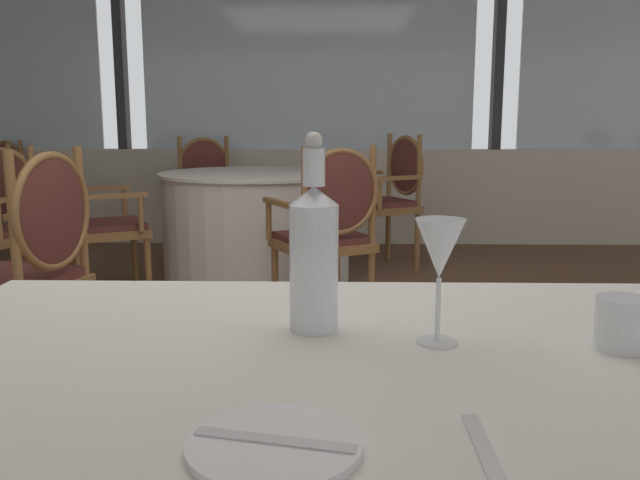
{
  "coord_description": "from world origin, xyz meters",
  "views": [
    {
      "loc": [
        0.25,
        -2.16,
        1.1
      ],
      "look_at": [
        0.22,
        -1.08,
        0.9
      ],
      "focal_mm": 37.46,
      "sensor_mm": 36.0,
      "label": 1
    }
  ],
  "objects_px": {
    "side_plate": "(274,445)",
    "dining_chair_0_1": "(92,215)",
    "dining_chair_0_0": "(209,186)",
    "water_tumbler": "(621,323)",
    "water_bottle": "(314,253)",
    "dining_chair_0_2": "(330,223)",
    "dining_chair_0_3": "(391,190)",
    "dining_chair_3_0": "(29,256)",
    "wine_glass": "(440,252)"
  },
  "relations": [
    {
      "from": "side_plate",
      "to": "dining_chair_0_1",
      "type": "bearing_deg",
      "value": 113.03
    },
    {
      "from": "side_plate",
      "to": "dining_chair_0_0",
      "type": "height_order",
      "value": "dining_chair_0_0"
    },
    {
      "from": "water_tumbler",
      "to": "water_bottle",
      "type": "bearing_deg",
      "value": 169.71
    },
    {
      "from": "dining_chair_0_2",
      "to": "dining_chair_0_3",
      "type": "height_order",
      "value": "dining_chair_0_3"
    },
    {
      "from": "dining_chair_0_1",
      "to": "dining_chair_3_0",
      "type": "xyz_separation_m",
      "value": [
        0.3,
        -1.49,
        0.05
      ]
    },
    {
      "from": "dining_chair_3_0",
      "to": "wine_glass",
      "type": "bearing_deg",
      "value": 144.87
    },
    {
      "from": "side_plate",
      "to": "dining_chair_0_0",
      "type": "bearing_deg",
      "value": 101.56
    },
    {
      "from": "wine_glass",
      "to": "dining_chair_0_2",
      "type": "xyz_separation_m",
      "value": [
        -0.19,
        2.55,
        -0.34
      ]
    },
    {
      "from": "dining_chair_0_1",
      "to": "dining_chair_0_3",
      "type": "distance_m",
      "value": 2.16
    },
    {
      "from": "dining_chair_0_3",
      "to": "dining_chair_0_0",
      "type": "bearing_deg",
      "value": -44.92
    },
    {
      "from": "wine_glass",
      "to": "dining_chair_0_1",
      "type": "height_order",
      "value": "wine_glass"
    },
    {
      "from": "side_plate",
      "to": "dining_chair_0_2",
      "type": "height_order",
      "value": "dining_chair_0_2"
    },
    {
      "from": "water_bottle",
      "to": "water_tumbler",
      "type": "xyz_separation_m",
      "value": [
        0.47,
        -0.08,
        -0.09
      ]
    },
    {
      "from": "dining_chair_0_1",
      "to": "dining_chair_0_2",
      "type": "bearing_deg",
      "value": -45.29
    },
    {
      "from": "wine_glass",
      "to": "dining_chair_0_3",
      "type": "bearing_deg",
      "value": 86.32
    },
    {
      "from": "dining_chair_0_1",
      "to": "dining_chair_0_2",
      "type": "relative_size",
      "value": 0.93
    },
    {
      "from": "dining_chair_0_1",
      "to": "wine_glass",
      "type": "bearing_deg",
      "value": -89.25
    },
    {
      "from": "dining_chair_3_0",
      "to": "water_bottle",
      "type": "bearing_deg",
      "value": 141.76
    },
    {
      "from": "dining_chair_0_0",
      "to": "dining_chair_0_2",
      "type": "distance_m",
      "value": 2.16
    },
    {
      "from": "dining_chair_0_3",
      "to": "dining_chair_3_0",
      "type": "height_order",
      "value": "dining_chair_0_3"
    },
    {
      "from": "dining_chair_0_2",
      "to": "dining_chair_0_3",
      "type": "bearing_deg",
      "value": -44.98
    },
    {
      "from": "water_bottle",
      "to": "dining_chair_0_1",
      "type": "distance_m",
      "value": 3.29
    },
    {
      "from": "water_bottle",
      "to": "dining_chair_0_1",
      "type": "xyz_separation_m",
      "value": [
        -1.45,
        2.93,
        -0.35
      ]
    },
    {
      "from": "dining_chair_0_1",
      "to": "dining_chair_0_2",
      "type": "height_order",
      "value": "dining_chair_0_2"
    },
    {
      "from": "wine_glass",
      "to": "dining_chair_3_0",
      "type": "distance_m",
      "value": 2.05
    },
    {
      "from": "wine_glass",
      "to": "dining_chair_3_0",
      "type": "xyz_separation_m",
      "value": [
        -1.35,
        1.51,
        -0.32
      ]
    },
    {
      "from": "water_tumbler",
      "to": "dining_chair_0_0",
      "type": "height_order",
      "value": "dining_chair_0_0"
    },
    {
      "from": "side_plate",
      "to": "dining_chair_0_3",
      "type": "bearing_deg",
      "value": 83.71
    },
    {
      "from": "side_plate",
      "to": "wine_glass",
      "type": "xyz_separation_m",
      "value": [
        0.22,
        0.35,
        0.14
      ]
    },
    {
      "from": "wine_glass",
      "to": "dining_chair_0_0",
      "type": "relative_size",
      "value": 0.2
    },
    {
      "from": "dining_chair_0_2",
      "to": "dining_chair_3_0",
      "type": "bearing_deg",
      "value": 103.95
    },
    {
      "from": "dining_chair_0_3",
      "to": "dining_chair_0_2",
      "type": "bearing_deg",
      "value": 45.02
    },
    {
      "from": "dining_chair_0_1",
      "to": "dining_chair_0_3",
      "type": "bearing_deg",
      "value": 0.0
    },
    {
      "from": "side_plate",
      "to": "dining_chair_0_1",
      "type": "height_order",
      "value": "dining_chair_0_1"
    },
    {
      "from": "water_tumbler",
      "to": "dining_chair_0_1",
      "type": "bearing_deg",
      "value": 122.44
    },
    {
      "from": "water_bottle",
      "to": "dining_chair_0_3",
      "type": "bearing_deg",
      "value": 83.47
    },
    {
      "from": "dining_chair_0_1",
      "to": "dining_chair_3_0",
      "type": "height_order",
      "value": "dining_chair_3_0"
    },
    {
      "from": "side_plate",
      "to": "dining_chair_0_2",
      "type": "bearing_deg",
      "value": 89.36
    },
    {
      "from": "wine_glass",
      "to": "dining_chair_0_3",
      "type": "relative_size",
      "value": 0.19
    },
    {
      "from": "dining_chair_0_0",
      "to": "dining_chair_0_3",
      "type": "relative_size",
      "value": 0.97
    },
    {
      "from": "water_bottle",
      "to": "dining_chair_0_2",
      "type": "distance_m",
      "value": 2.5
    },
    {
      "from": "dining_chair_0_2",
      "to": "dining_chair_0_1",
      "type": "bearing_deg",
      "value": 44.71
    },
    {
      "from": "water_tumbler",
      "to": "dining_chair_0_2",
      "type": "distance_m",
      "value": 2.62
    },
    {
      "from": "wine_glass",
      "to": "dining_chair_0_1",
      "type": "bearing_deg",
      "value": 118.73
    },
    {
      "from": "dining_chair_0_0",
      "to": "side_plate",
      "type": "bearing_deg",
      "value": -16.42
    },
    {
      "from": "dining_chair_0_2",
      "to": "dining_chair_3_0",
      "type": "distance_m",
      "value": 1.56
    },
    {
      "from": "side_plate",
      "to": "water_tumbler",
      "type": "relative_size",
      "value": 2.34
    },
    {
      "from": "dining_chair_0_1",
      "to": "dining_chair_0_2",
      "type": "xyz_separation_m",
      "value": [
        1.46,
        -0.45,
        0.03
      ]
    },
    {
      "from": "dining_chair_0_1",
      "to": "side_plate",
      "type": "bearing_deg",
      "value": -94.95
    },
    {
      "from": "dining_chair_0_0",
      "to": "dining_chair_0_1",
      "type": "relative_size",
      "value": 1.08
    }
  ]
}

